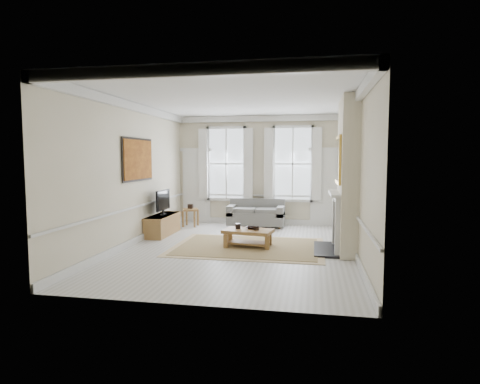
% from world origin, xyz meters
% --- Properties ---
extents(floor, '(7.20, 7.20, 0.00)m').
position_xyz_m(floor, '(0.00, 0.00, 0.00)').
color(floor, '#B7B5AD').
rests_on(floor, ground).
extents(ceiling, '(7.20, 7.20, 0.00)m').
position_xyz_m(ceiling, '(0.00, 0.00, 3.40)').
color(ceiling, white).
rests_on(ceiling, back_wall).
extents(back_wall, '(5.20, 0.00, 5.20)m').
position_xyz_m(back_wall, '(0.00, 3.60, 1.70)').
color(back_wall, beige).
rests_on(back_wall, floor).
extents(left_wall, '(0.00, 7.20, 7.20)m').
position_xyz_m(left_wall, '(-2.60, 0.00, 1.70)').
color(left_wall, beige).
rests_on(left_wall, floor).
extents(right_wall, '(0.00, 7.20, 7.20)m').
position_xyz_m(right_wall, '(2.60, 0.00, 1.70)').
color(right_wall, beige).
rests_on(right_wall, floor).
extents(window_left, '(1.26, 0.20, 2.20)m').
position_xyz_m(window_left, '(-1.05, 3.55, 1.90)').
color(window_left, '#B2BCC6').
rests_on(window_left, back_wall).
extents(window_right, '(1.26, 0.20, 2.20)m').
position_xyz_m(window_right, '(1.05, 3.55, 1.90)').
color(window_right, '#B2BCC6').
rests_on(window_right, back_wall).
extents(door_left, '(0.90, 0.08, 2.30)m').
position_xyz_m(door_left, '(-2.05, 3.56, 1.15)').
color(door_left, silver).
rests_on(door_left, floor).
extents(door_right, '(0.90, 0.08, 2.30)m').
position_xyz_m(door_right, '(2.05, 3.56, 1.15)').
color(door_right, silver).
rests_on(door_right, floor).
extents(painting, '(0.05, 1.66, 1.06)m').
position_xyz_m(painting, '(-2.56, 0.30, 2.05)').
color(painting, '#B2681E').
rests_on(painting, left_wall).
extents(chimney_breast, '(0.35, 1.70, 3.38)m').
position_xyz_m(chimney_breast, '(2.43, 0.20, 1.70)').
color(chimney_breast, beige).
rests_on(chimney_breast, floor).
extents(hearth, '(0.55, 1.50, 0.05)m').
position_xyz_m(hearth, '(2.00, 0.20, 0.03)').
color(hearth, black).
rests_on(hearth, floor).
extents(fireplace, '(0.21, 1.45, 1.33)m').
position_xyz_m(fireplace, '(2.20, 0.20, 0.73)').
color(fireplace, silver).
rests_on(fireplace, floor).
extents(mirror, '(0.06, 1.26, 1.06)m').
position_xyz_m(mirror, '(2.21, 0.20, 2.05)').
color(mirror, gold).
rests_on(mirror, chimney_breast).
extents(sofa, '(1.70, 0.83, 0.83)m').
position_xyz_m(sofa, '(-0.02, 3.11, 0.35)').
color(sofa, '#5D5D5B').
rests_on(sofa, floor).
extents(side_table, '(0.57, 0.57, 0.54)m').
position_xyz_m(side_table, '(-1.99, 2.71, 0.43)').
color(side_table, olive).
rests_on(side_table, floor).
extents(rug, '(3.50, 2.60, 0.02)m').
position_xyz_m(rug, '(0.20, 0.20, 0.01)').
color(rug, olive).
rests_on(rug, floor).
extents(coffee_table, '(1.21, 0.82, 0.42)m').
position_xyz_m(coffee_table, '(0.20, 0.20, 0.34)').
color(coffee_table, olive).
rests_on(coffee_table, rug).
extents(ceramic_pot_a, '(0.13, 0.13, 0.13)m').
position_xyz_m(ceramic_pot_a, '(-0.05, 0.25, 0.48)').
color(ceramic_pot_a, black).
rests_on(ceramic_pot_a, coffee_table).
extents(ceramic_pot_b, '(0.14, 0.14, 0.10)m').
position_xyz_m(ceramic_pot_b, '(0.40, 0.15, 0.47)').
color(ceramic_pot_b, black).
rests_on(ceramic_pot_b, coffee_table).
extents(bowl, '(0.25, 0.25, 0.06)m').
position_xyz_m(bowl, '(0.25, 0.30, 0.45)').
color(bowl, black).
rests_on(bowl, coffee_table).
extents(tv_stand, '(0.49, 1.52, 0.54)m').
position_xyz_m(tv_stand, '(-2.34, 1.29, 0.27)').
color(tv_stand, olive).
rests_on(tv_stand, floor).
extents(tv, '(0.08, 0.90, 0.68)m').
position_xyz_m(tv, '(-2.32, 1.29, 0.94)').
color(tv, black).
rests_on(tv, tv_stand).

